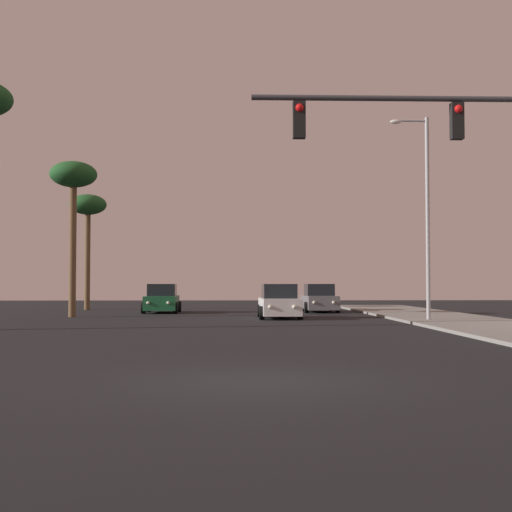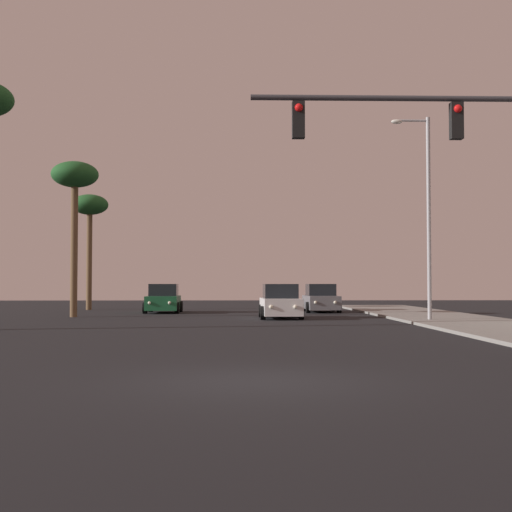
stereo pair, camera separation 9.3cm
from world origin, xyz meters
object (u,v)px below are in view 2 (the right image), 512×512
car_grey (321,299)px  palm_tree_mid (75,182)px  palm_tree_far (90,210)px  street_lamp (426,207)px  car_white (280,303)px  car_green (164,300)px  traffic_light_mast (475,158)px

car_grey → palm_tree_mid: size_ratio=0.54×
palm_tree_mid → palm_tree_far: (-1.30, 10.00, -0.40)m
car_grey → street_lamp: size_ratio=0.48×
car_white → car_grey: bearing=-112.2°
palm_tree_far → car_white: bearing=-44.8°
car_white → car_green: bearing=-49.0°
car_green → palm_tree_far: (-5.31, 4.64, 5.73)m
car_green → traffic_light_mast: size_ratio=0.55×
palm_tree_far → palm_tree_mid: bearing=-82.6°
car_grey → palm_tree_far: (-14.62, 4.01, 5.73)m
car_green → palm_tree_mid: (-4.01, -5.36, 6.12)m
car_white → traffic_light_mast: size_ratio=0.55×
car_grey → palm_tree_far: size_ratio=0.58×
car_white → traffic_light_mast: bearing=100.3°
car_green → street_lamp: 17.06m
car_green → car_white: (6.43, -7.02, 0.00)m
traffic_light_mast → palm_tree_mid: bearing=126.1°
street_lamp → palm_tree_mid: bearing=162.8°
car_green → car_grey: size_ratio=1.00×
palm_tree_mid → car_white: bearing=-9.0°
car_green → street_lamp: street_lamp is taller
traffic_light_mast → palm_tree_mid: 24.06m
traffic_light_mast → street_lamp: 14.42m
traffic_light_mast → street_lamp: size_ratio=0.87×
street_lamp → palm_tree_far: street_lamp is taller
car_white → traffic_light_mast: 18.52m
car_white → palm_tree_far: bearing=-46.3°
street_lamp → palm_tree_far: size_ratio=1.20×
car_white → street_lamp: street_lamp is taller
palm_tree_mid → palm_tree_far: size_ratio=1.06×
palm_tree_mid → car_grey: bearing=24.2°
street_lamp → car_grey: bearing=106.8°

